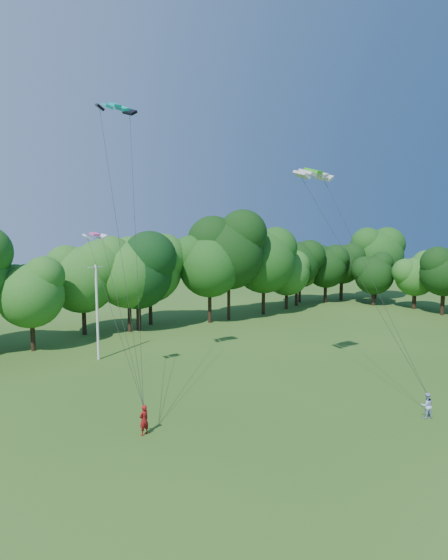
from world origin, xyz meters
TOP-DOWN VIEW (x-y plane):
  - ground at (0.00, 0.00)m, footprint 160.00×160.00m
  - utility_pole at (-3.84, 27.49)m, footprint 1.59×0.70m
  - kite_flyer_left at (-7.07, 11.97)m, footprint 0.71×0.56m
  - kite_flyer_right at (7.71, 3.78)m, footprint 0.96×0.89m
  - kite_teal at (-5.09, 19.46)m, footprint 2.65×1.25m
  - kite_green at (6.40, 12.10)m, footprint 2.96×1.37m
  - kite_pink at (-6.37, 20.53)m, footprint 1.61×0.85m
  - tree_back_center at (4.08, 35.90)m, footprint 8.47×8.47m
  - tree_back_east at (33.59, 38.96)m, footprint 7.32×7.32m

SIDE VIEW (x-z plane):
  - ground at x=0.00m, z-range 0.00..0.00m
  - kite_flyer_right at x=7.71m, z-range 0.00..1.57m
  - kite_flyer_left at x=-7.07m, z-range 0.00..1.71m
  - utility_pole at x=-3.84m, z-range 0.11..8.52m
  - tree_back_east at x=33.59m, z-range 1.32..11.98m
  - tree_back_center at x=4.08m, z-range 1.53..13.85m
  - kite_pink at x=-6.37m, z-range 10.97..11.22m
  - kite_green at x=6.40m, z-range 15.23..15.78m
  - kite_teal at x=-5.09m, z-range 19.45..20.00m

